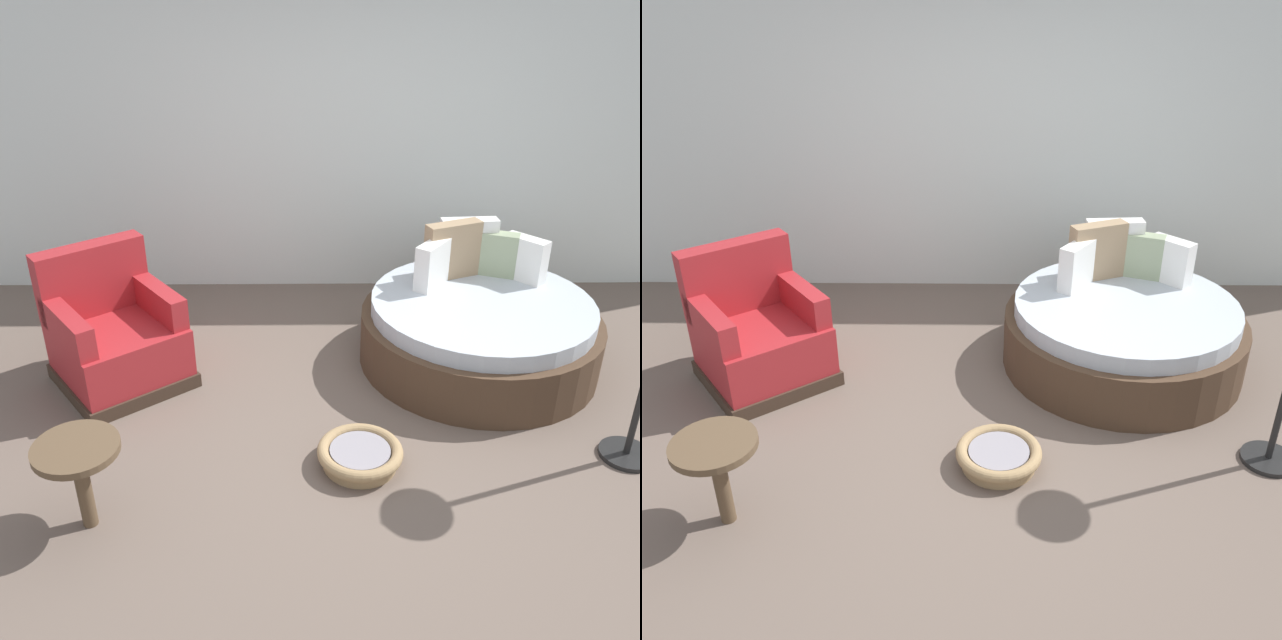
# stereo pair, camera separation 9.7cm
# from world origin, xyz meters

# --- Properties ---
(ground_plane) EXTENTS (8.00, 8.00, 0.02)m
(ground_plane) POSITION_xyz_m (0.00, 0.00, -0.01)
(ground_plane) COLOR #66564C
(back_wall) EXTENTS (8.00, 0.12, 2.68)m
(back_wall) POSITION_xyz_m (0.00, 2.42, 1.34)
(back_wall) COLOR silver
(back_wall) RESTS_ON ground_plane
(round_daybed) EXTENTS (1.72, 1.72, 0.93)m
(round_daybed) POSITION_xyz_m (1.06, 1.01, 0.27)
(round_daybed) COLOR #473323
(round_daybed) RESTS_ON ground_plane
(red_armchair) EXTENTS (1.12, 1.12, 0.94)m
(red_armchair) POSITION_xyz_m (-1.52, 0.78, 0.33)
(red_armchair) COLOR #38281E
(red_armchair) RESTS_ON ground_plane
(pet_basket) EXTENTS (0.51, 0.51, 0.13)m
(pet_basket) POSITION_xyz_m (0.13, -0.18, 0.07)
(pet_basket) COLOR #9E7F56
(pet_basket) RESTS_ON ground_plane
(side_table) EXTENTS (0.44, 0.44, 0.52)m
(side_table) POSITION_xyz_m (-1.33, -0.64, 0.43)
(side_table) COLOR brown
(side_table) RESTS_ON ground_plane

